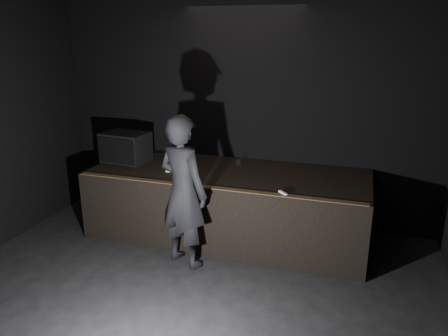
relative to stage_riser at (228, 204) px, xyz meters
name	(u,v)px	position (x,y,z in m)	size (l,w,h in m)	color
room_walls	(128,150)	(0.00, -2.73, 1.52)	(6.10, 7.10, 3.52)	black
stage_riser	(228,204)	(0.00, 0.00, 0.00)	(4.00, 1.50, 1.00)	black
riser_lip	(212,187)	(0.00, -0.71, 0.51)	(3.92, 0.10, 0.01)	brown
stage_monitor	(126,147)	(-1.67, 0.03, 0.73)	(0.73, 0.56, 0.45)	black
cable	(159,154)	(-1.34, 0.53, 0.51)	(0.02, 0.02, 0.97)	black
laptop	(180,165)	(-0.71, -0.08, 0.56)	(0.38, 0.35, 0.23)	silver
beer_can	(177,170)	(-0.64, -0.37, 0.58)	(0.06, 0.06, 0.15)	silver
plastic_cup	(238,163)	(0.06, 0.33, 0.55)	(0.07, 0.07, 0.09)	white
wii_remote	(283,193)	(0.92, -0.65, 0.51)	(0.03, 0.15, 0.03)	white
person	(183,192)	(-0.30, -0.95, 0.50)	(0.73, 0.48, 1.99)	black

